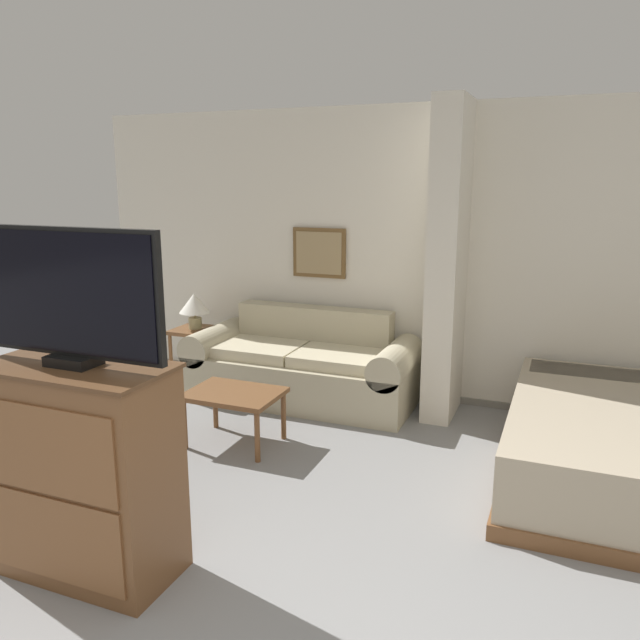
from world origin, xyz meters
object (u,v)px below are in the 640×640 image
at_px(table_lamp, 194,305).
at_px(tv_dresser, 83,471).
at_px(coffee_table, 234,398).
at_px(tv, 67,297).
at_px(couch, 302,367).

relative_size(table_lamp, tv_dresser, 0.32).
distance_m(coffee_table, tv, 1.97).
relative_size(coffee_table, tv, 0.65).
xyz_separation_m(table_lamp, tv, (1.16, -2.79, 0.65)).
distance_m(table_lamp, tv_dresser, 3.03).
height_order(couch, tv, tv).
relative_size(couch, table_lamp, 5.92).
relative_size(couch, coffee_table, 3.00).
height_order(coffee_table, tv, tv).
bearing_deg(couch, coffee_table, -93.93).
relative_size(couch, tv_dresser, 1.88).
bearing_deg(tv_dresser, table_lamp, 112.57).
bearing_deg(tv_dresser, tv, 90.00).
distance_m(tv_dresser, tv, 0.89).
height_order(tv_dresser, tv, tv).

